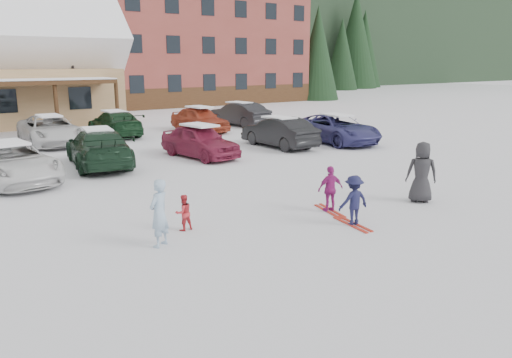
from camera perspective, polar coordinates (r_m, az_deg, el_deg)
ground at (r=12.68m, az=1.48°, el=-5.44°), size 160.00×160.00×0.00m
alpine_hotel at (r=52.44m, az=-11.22°, el=18.03°), size 31.48×14.01×21.48m
lamp_post at (r=35.85m, az=-20.22°, el=11.95°), size 0.50×0.25×6.65m
conifer_1 at (r=55.85m, az=7.07°, el=15.43°), size 4.84×4.84×11.22m
conifer_3 at (r=55.25m, az=-21.76°, el=13.45°), size 3.96×3.96×9.18m
conifer_4 at (r=69.25m, az=1.63°, el=15.32°), size 5.06×5.06×11.73m
adult_skier at (r=11.34m, az=-11.02°, el=-3.85°), size 0.68×0.61×1.55m
toddler_red at (r=12.40m, az=-8.28°, el=-3.82°), size 0.45×0.35×0.90m
child_navy at (r=12.85m, az=11.09°, el=-2.42°), size 0.90×0.60×1.29m
skis_child_navy at (r=13.03m, az=10.97°, el=-5.09°), size 0.42×1.41×0.03m
child_magenta at (r=13.90m, az=8.51°, el=-1.13°), size 0.81×0.48×1.29m
skis_child_magenta at (r=14.06m, az=8.42°, el=-3.61°), size 0.52×1.41×0.03m
bystander_dark at (r=15.42m, az=18.40°, el=0.75°), size 1.03×1.03×1.81m
parked_car_2 at (r=19.05m, az=-26.24°, el=1.71°), size 2.93×5.26×1.39m
parked_car_3 at (r=20.72m, az=-17.55°, el=3.43°), size 2.83×5.39×1.49m
parked_car_4 at (r=21.79m, az=-6.44°, el=4.33°), size 2.24×4.35×1.42m
parked_car_5 at (r=24.31m, az=2.66°, el=5.36°), size 1.63×4.43×1.45m
parked_car_6 at (r=25.93m, az=9.16°, el=5.69°), size 2.81×5.35×1.44m
parked_car_10 at (r=27.04m, az=-22.45°, el=5.19°), size 2.50×5.29×1.46m
parked_car_11 at (r=29.02m, az=-15.82°, el=6.12°), size 2.03×4.85×1.40m
parked_car_12 at (r=29.90m, az=-6.44°, el=6.80°), size 2.20×4.50×1.48m
parked_car_13 at (r=32.62m, az=-1.93°, el=7.44°), size 2.22×4.75×1.50m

